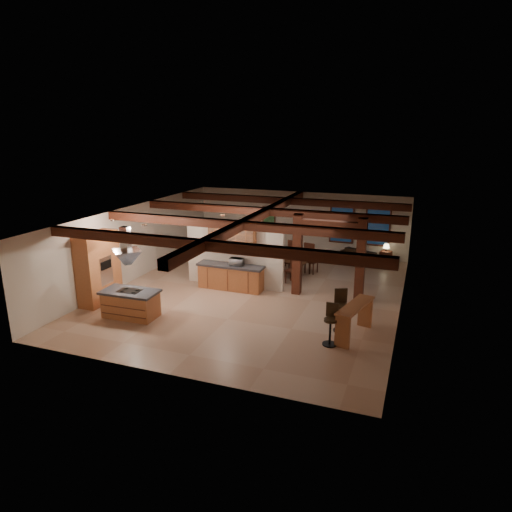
% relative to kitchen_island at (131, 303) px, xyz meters
% --- Properties ---
extents(ground, '(12.00, 12.00, 0.00)m').
position_rel_kitchen_island_xyz_m(ground, '(2.93, 3.34, -0.44)').
color(ground, tan).
rests_on(ground, ground).
extents(room_walls, '(12.00, 12.00, 12.00)m').
position_rel_kitchen_island_xyz_m(room_walls, '(2.93, 3.34, 1.34)').
color(room_walls, beige).
rests_on(room_walls, ground).
extents(ceiling_beams, '(10.00, 12.00, 0.28)m').
position_rel_kitchen_island_xyz_m(ceiling_beams, '(2.93, 3.34, 2.32)').
color(ceiling_beams, '#36190D').
rests_on(ceiling_beams, room_walls).
extents(timber_posts, '(2.50, 0.30, 2.90)m').
position_rel_kitchen_island_xyz_m(timber_posts, '(5.43, 3.84, 1.32)').
color(timber_posts, '#36190D').
rests_on(timber_posts, ground).
extents(partition_wall, '(3.80, 0.18, 2.20)m').
position_rel_kitchen_island_xyz_m(partition_wall, '(1.93, 3.84, 0.66)').
color(partition_wall, beige).
rests_on(partition_wall, ground).
extents(pantry_cabinet, '(0.67, 1.60, 2.40)m').
position_rel_kitchen_island_xyz_m(pantry_cabinet, '(-1.73, 0.74, 0.76)').
color(pantry_cabinet, '#AD5F38').
rests_on(pantry_cabinet, ground).
extents(back_counter, '(2.50, 0.66, 0.94)m').
position_rel_kitchen_island_xyz_m(back_counter, '(1.93, 3.45, 0.03)').
color(back_counter, '#AD5F38').
rests_on(back_counter, ground).
extents(upper_display_cabinet, '(1.80, 0.36, 0.95)m').
position_rel_kitchen_island_xyz_m(upper_display_cabinet, '(1.93, 3.65, 1.41)').
color(upper_display_cabinet, '#AD5F38').
rests_on(upper_display_cabinet, partition_wall).
extents(range_hood, '(1.10, 1.10, 1.40)m').
position_rel_kitchen_island_xyz_m(range_hood, '(0.00, 0.00, 1.34)').
color(range_hood, silver).
rests_on(range_hood, room_walls).
extents(back_windows, '(2.70, 0.07, 1.70)m').
position_rel_kitchen_island_xyz_m(back_windows, '(5.73, 9.27, 1.06)').
color(back_windows, '#36190D').
rests_on(back_windows, room_walls).
extents(framed_art, '(0.65, 0.05, 0.85)m').
position_rel_kitchen_island_xyz_m(framed_art, '(1.43, 9.27, 1.26)').
color(framed_art, '#36190D').
rests_on(framed_art, room_walls).
extents(recessed_cans, '(3.16, 2.46, 0.03)m').
position_rel_kitchen_island_xyz_m(recessed_cans, '(0.40, 1.40, 2.43)').
color(recessed_cans, silver).
rests_on(recessed_cans, room_walls).
extents(kitchen_island, '(1.80, 0.99, 0.88)m').
position_rel_kitchen_island_xyz_m(kitchen_island, '(0.00, 0.00, 0.00)').
color(kitchen_island, '#AD5F38').
rests_on(kitchen_island, ground).
extents(dining_table, '(2.03, 1.32, 0.67)m').
position_rel_kitchen_island_xyz_m(dining_table, '(3.33, 5.83, -0.11)').
color(dining_table, '#3C1E0F').
rests_on(dining_table, ground).
extents(sofa, '(2.11, 1.49, 0.57)m').
position_rel_kitchen_island_xyz_m(sofa, '(6.04, 8.84, -0.15)').
color(sofa, black).
rests_on(sofa, ground).
extents(microwave, '(0.49, 0.34, 0.26)m').
position_rel_kitchen_island_xyz_m(microwave, '(2.16, 3.45, 0.63)').
color(microwave, '#BABABF').
rests_on(microwave, back_counter).
extents(bar_counter, '(0.89, 1.90, 0.97)m').
position_rel_kitchen_island_xyz_m(bar_counter, '(6.80, 1.00, 0.21)').
color(bar_counter, '#AD5F38').
rests_on(bar_counter, ground).
extents(side_table, '(0.55, 0.55, 0.54)m').
position_rel_kitchen_island_xyz_m(side_table, '(6.99, 8.89, -0.17)').
color(side_table, '#36190D').
rests_on(side_table, ground).
extents(table_lamp, '(0.27, 0.27, 0.32)m').
position_rel_kitchen_island_xyz_m(table_lamp, '(6.99, 8.89, 0.32)').
color(table_lamp, black).
rests_on(table_lamp, side_table).
extents(bar_stool_a, '(0.41, 0.41, 1.17)m').
position_rel_kitchen_island_xyz_m(bar_stool_a, '(6.27, 0.28, 0.15)').
color(bar_stool_a, black).
rests_on(bar_stool_a, ground).
extents(bar_stool_b, '(0.47, 0.49, 1.26)m').
position_rel_kitchen_island_xyz_m(bar_stool_b, '(6.38, 1.26, 0.20)').
color(bar_stool_b, black).
rests_on(bar_stool_b, ground).
extents(dining_chairs, '(2.42, 2.42, 1.30)m').
position_rel_kitchen_island_xyz_m(dining_chairs, '(3.33, 5.83, 0.22)').
color(dining_chairs, '#36190D').
rests_on(dining_chairs, ground).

